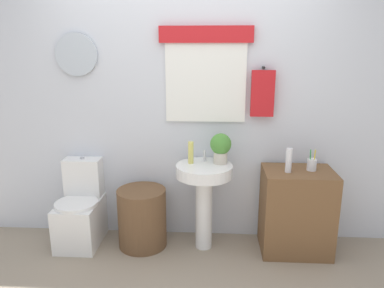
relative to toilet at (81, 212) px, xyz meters
The scene contains 10 objects.
back_wall 1.41m from the toilet, 15.34° to the left, with size 4.40×0.18×2.60m.
toilet is the anchor object (origin of this frame).
laundry_hamper 0.58m from the toilet, ahead, with size 0.44×0.44×0.54m, color brown.
pedestal_sink 1.17m from the toilet, ahead, with size 0.49×0.49×0.79m.
faucet 1.26m from the toilet, ahead, with size 0.03×0.03×0.10m, color silver.
wooden_cabinet 1.96m from the toilet, ahead, with size 0.60×0.44×0.75m, color brown.
soap_bottle 1.17m from the toilet, ahead, with size 0.05×0.05×0.19m, color #DBD166.
potted_plant 1.43m from the toilet, ahead, with size 0.18×0.18×0.27m.
lotion_bottle 1.93m from the toilet, ahead, with size 0.05×0.05×0.21m, color white.
toothbrush_cup 2.12m from the toilet, ahead, with size 0.08×0.08×0.19m.
Camera 1 is at (0.26, -2.15, 1.77)m, focal length 34.06 mm.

